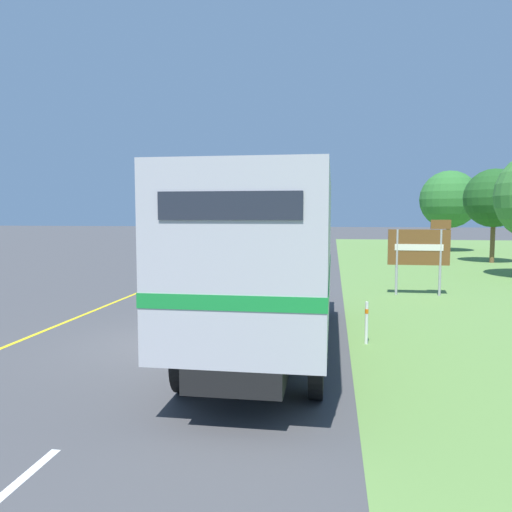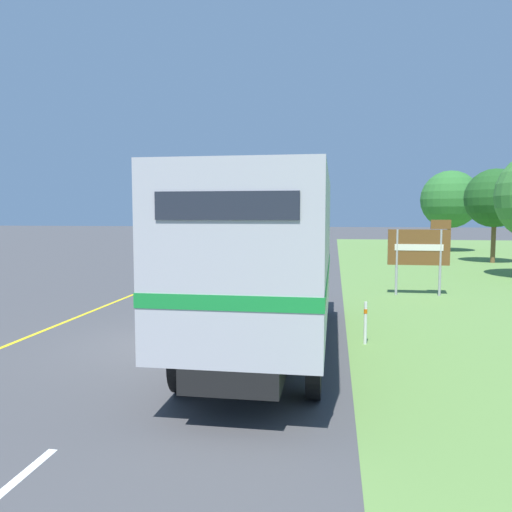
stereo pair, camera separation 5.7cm
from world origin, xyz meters
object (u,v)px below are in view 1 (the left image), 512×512
at_px(lead_car_white, 241,248).
at_px(delineator_post, 367,322).
at_px(roadside_tree_mid, 494,198).
at_px(highway_sign, 420,249).
at_px(roadside_tree_far, 449,199).
at_px(horse_trailer_truck, 270,256).

relative_size(lead_car_white, delineator_post, 4.11).
xyz_separation_m(lead_car_white, roadside_tree_mid, (14.61, 2.42, 2.89)).
height_order(lead_car_white, roadside_tree_mid, roadside_tree_mid).
xyz_separation_m(lead_car_white, delineator_post, (6.06, -17.55, -0.39)).
distance_m(lead_car_white, delineator_post, 18.57).
xyz_separation_m(highway_sign, roadside_tree_far, (5.75, 22.04, 2.31)).
bearing_deg(horse_trailer_truck, lead_car_white, 102.27).
height_order(roadside_tree_mid, delineator_post, roadside_tree_mid).
distance_m(lead_car_white, roadside_tree_mid, 15.09).
height_order(horse_trailer_truck, roadside_tree_far, roadside_tree_far).
xyz_separation_m(highway_sign, delineator_post, (-2.28, -7.05, -1.16)).
bearing_deg(roadside_tree_mid, horse_trailer_truck, -116.99).
bearing_deg(highway_sign, delineator_post, -107.94).
bearing_deg(lead_car_white, delineator_post, -70.96).
height_order(lead_car_white, delineator_post, lead_car_white).
distance_m(highway_sign, roadside_tree_mid, 14.52).
xyz_separation_m(horse_trailer_truck, delineator_post, (2.05, 0.86, -1.51)).
relative_size(highway_sign, delineator_post, 2.82).
xyz_separation_m(lead_car_white, roadside_tree_far, (14.09, 11.55, 3.07)).
height_order(highway_sign, roadside_tree_mid, roadside_tree_mid).
bearing_deg(roadside_tree_mid, delineator_post, -113.19).
bearing_deg(lead_car_white, roadside_tree_far, 39.33).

